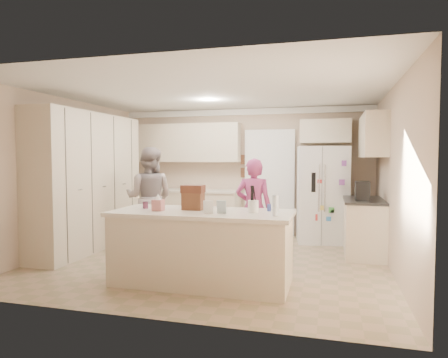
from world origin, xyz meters
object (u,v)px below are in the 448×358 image
(utensil_crock, at_px, (253,206))
(refrigerator, at_px, (322,195))
(teen_boy, at_px, (149,198))
(teen_girl, at_px, (254,208))
(island_base, at_px, (202,249))
(dollhouse_body, at_px, (193,201))
(coffee_maker, at_px, (362,191))
(tissue_box, at_px, (158,205))

(utensil_crock, bearing_deg, refrigerator, 75.16)
(teen_boy, relative_size, teen_girl, 1.12)
(island_base, xyz_separation_m, dollhouse_body, (-0.15, 0.10, 0.60))
(coffee_maker, height_order, tissue_box, coffee_maker)
(dollhouse_body, relative_size, teen_boy, 0.15)
(tissue_box, xyz_separation_m, teen_girl, (0.94, 1.53, -0.20))
(refrigerator, xyz_separation_m, tissue_box, (-1.96, -3.03, 0.10))
(coffee_maker, bearing_deg, refrigerator, 121.75)
(island_base, bearing_deg, coffee_maker, 42.83)
(island_base, bearing_deg, teen_girl, 74.65)
(coffee_maker, distance_m, teen_boy, 3.58)
(dollhouse_body, distance_m, teen_boy, 2.07)
(tissue_box, relative_size, teen_boy, 0.08)
(coffee_maker, relative_size, utensil_crock, 2.00)
(utensil_crock, relative_size, teen_girl, 0.09)
(island_base, xyz_separation_m, teen_girl, (0.39, 1.43, 0.35))
(refrigerator, xyz_separation_m, coffee_maker, (0.64, -1.03, 0.17))
(teen_girl, bearing_deg, coffee_maker, -166.75)
(teen_boy, bearing_deg, refrigerator, -164.15)
(refrigerator, height_order, dollhouse_body, refrigerator)
(utensil_crock, distance_m, teen_girl, 1.42)
(island_base, bearing_deg, dollhouse_body, 146.31)
(dollhouse_body, bearing_deg, island_base, -33.69)
(refrigerator, height_order, coffee_maker, refrigerator)
(dollhouse_body, bearing_deg, tissue_box, -153.43)
(utensil_crock, bearing_deg, tissue_box, -172.87)
(teen_girl, bearing_deg, utensil_crock, 97.97)
(refrigerator, distance_m, island_base, 3.28)
(island_base, xyz_separation_m, tissue_box, (-0.55, -0.10, 0.56))
(coffee_maker, relative_size, dollhouse_body, 1.15)
(refrigerator, bearing_deg, teen_girl, -132.36)
(coffee_maker, height_order, dollhouse_body, coffee_maker)
(tissue_box, bearing_deg, refrigerator, 57.06)
(refrigerator, distance_m, tissue_box, 3.61)
(island_base, bearing_deg, refrigerator, 64.25)
(coffee_maker, bearing_deg, tissue_box, -142.43)
(dollhouse_body, bearing_deg, refrigerator, 61.08)
(island_base, distance_m, utensil_crock, 0.86)
(refrigerator, bearing_deg, coffee_maker, -66.39)
(dollhouse_body, xyz_separation_m, teen_boy, (-1.37, 1.55, -0.15))
(refrigerator, distance_m, coffee_maker, 1.22)
(tissue_box, bearing_deg, teen_boy, 118.92)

